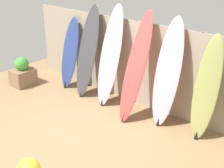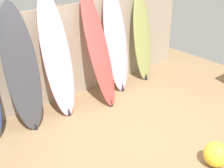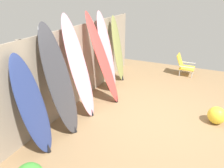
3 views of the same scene
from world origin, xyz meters
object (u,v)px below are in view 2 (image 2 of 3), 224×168
(surfboard_pink_2, at_px, (57,56))
(surfboard_pink_4, at_px, (116,41))
(surfboard_charcoal_1, at_px, (21,68))
(surfboard_red_3, at_px, (98,49))
(beach_ball, at_px, (216,154))
(surfboard_olive_5, at_px, (142,38))

(surfboard_pink_2, distance_m, surfboard_pink_4, 1.38)
(surfboard_charcoal_1, bearing_deg, surfboard_red_3, -5.08)
(surfboard_red_3, height_order, beach_ball, surfboard_red_3)
(surfboard_red_3, xyz_separation_m, beach_ball, (0.03, -2.56, -0.86))
(surfboard_charcoal_1, relative_size, surfboard_red_3, 0.97)
(surfboard_pink_2, distance_m, beach_ball, 2.96)
(surfboard_pink_4, relative_size, surfboard_olive_5, 1.10)
(surfboard_charcoal_1, xyz_separation_m, surfboard_pink_2, (0.66, 0.01, 0.03))
(surfboard_red_3, distance_m, beach_ball, 2.70)
(surfboard_pink_4, height_order, beach_ball, surfboard_pink_4)
(beach_ball, bearing_deg, surfboard_olive_5, 64.26)
(surfboard_pink_4, height_order, surfboard_olive_5, surfboard_pink_4)
(surfboard_pink_4, xyz_separation_m, beach_ball, (-0.57, -2.75, -0.84))
(surfboard_olive_5, bearing_deg, surfboard_pink_2, -178.21)
(surfboard_charcoal_1, relative_size, surfboard_pink_4, 0.99)
(surfboard_pink_2, xyz_separation_m, beach_ball, (0.82, -2.70, -0.87))
(surfboard_charcoal_1, relative_size, surfboard_olive_5, 1.09)
(surfboard_red_3, bearing_deg, surfboard_pink_4, 17.21)
(surfboard_olive_5, bearing_deg, surfboard_pink_4, -178.28)
(surfboard_red_3, xyz_separation_m, surfboard_olive_5, (1.36, 0.21, -0.11))
(surfboard_pink_4, relative_size, beach_ball, 5.78)
(surfboard_pink_2, xyz_separation_m, surfboard_pink_4, (1.38, 0.04, -0.03))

